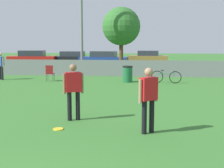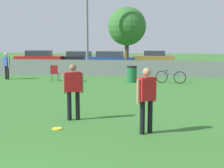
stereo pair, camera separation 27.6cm
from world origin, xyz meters
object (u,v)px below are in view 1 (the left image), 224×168
Objects in this scene: tree_near_pole at (121,27)px; trash_bin at (128,74)px; folding_chair_sideline at (50,72)px; parked_car_tan at (148,57)px; bicycle_sideline at (166,77)px; spectator_in_blue at (1,64)px; parked_car_dark at (73,58)px; frisbee_disc at (58,129)px; player_defender_red at (148,95)px; parked_car_blue at (104,59)px; player_thrower_red at (73,88)px; parked_car_red at (32,58)px; gear_bag_sideline at (73,79)px.

trash_bin is at bearing -82.20° from tree_near_pole.
tree_near_pole is at bearing -121.62° from folding_chair_sideline.
parked_car_tan reaches higher than trash_bin.
tree_near_pole is 8.31m from bicycle_sideline.
parked_car_dark is at bearing -64.88° from spectator_in_blue.
bicycle_sideline reaches higher than frisbee_disc.
bicycle_sideline is 14.97m from parked_car_tan.
folding_chair_sideline is 12.98m from parked_car_dark.
player_defender_red is at bearing -83.58° from bicycle_sideline.
player_defender_red is at bearing -71.28° from parked_car_dark.
spectator_in_blue is at bearing -106.84° from parked_car_blue.
player_thrower_red reaches higher than frisbee_disc.
parked_car_tan is at bearing 49.36° from player_defender_red.
player_defender_red reaches higher than parked_car_dark.
parked_car_dark is at bearing 81.07° from player_thrower_red.
player_defender_red reaches higher than folding_chair_sideline.
player_thrower_red is at bearing -75.78° from parked_car_dark.
tree_near_pole is 1.07× the size of parked_car_red.
player_thrower_red is at bearing -97.68° from bicycle_sideline.
player_defender_red is at bearing 115.95° from folding_chair_sideline.
player_thrower_red reaches higher than bicycle_sideline.
parked_car_red reaches higher than trash_bin.
folding_chair_sideline reaches higher than trash_bin.
tree_near_pole reaches higher than parked_car_dark.
gear_bag_sideline is (-5.43, 0.14, -0.22)m from bicycle_sideline.
spectator_in_blue reaches higher than parked_car_blue.
folding_chair_sideline is 6.82m from bicycle_sideline.
player_thrower_red and player_defender_red have the same top height.
player_defender_red reaches higher than parked_car_tan.
player_defender_red is at bearing 162.79° from spectator_in_blue.
tree_near_pole is 17.29m from frisbee_disc.
folding_chair_sideline is at bearing 79.50° from player_defender_red.
parked_car_red is at bearing 148.83° from bicycle_sideline.
parked_car_tan is (9.06, 14.52, -0.28)m from spectator_in_blue.
spectator_in_blue is at bearing -96.22° from parked_car_dark.
player_thrower_red is at bearing -91.43° from parked_car_tan.
player_thrower_red is 2.89× the size of gear_bag_sideline.
frisbee_disc is at bearing -73.85° from parked_car_red.
gear_bag_sideline is 11.64m from parked_car_blue.
parked_car_dark is (-5.37, 5.88, -2.84)m from tree_near_pole.
folding_chair_sideline is 0.23× the size of parked_car_tan.
parked_car_dark is (-5.26, 21.78, -0.31)m from player_thrower_red.
folding_chair_sideline is 0.20× the size of parked_car_red.
bicycle_sideline is 15.46m from parked_car_dark.
gear_bag_sideline is (1.38, 0.11, -0.41)m from folding_chair_sideline.
trash_bin is 14.85m from parked_car_tan.
player_thrower_red is at bearing 107.76° from folding_chair_sideline.
bicycle_sideline is (3.26, 8.88, -0.63)m from player_thrower_red.
frisbee_disc is 0.30× the size of trash_bin.
parked_car_blue is 5.31m from parked_car_tan.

